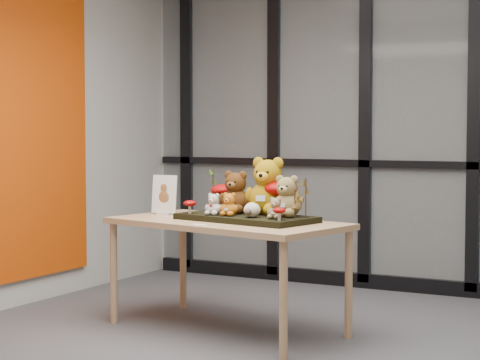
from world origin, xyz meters
The scene contains 22 objects.
room_shell centered at (0.00, 0.00, 1.68)m, with size 5.00×5.00×5.00m.
glass_partition centered at (0.00, 2.47, 1.42)m, with size 4.90×0.06×2.78m.
display_table centered at (-0.72, 0.56, 0.67)m, with size 1.70×1.10×0.74m.
diorama_tray centered at (-0.59, 0.59, 0.75)m, with size 0.90×0.45×0.04m, color black.
bear_pooh_yellow centered at (-0.48, 0.70, 0.98)m, with size 0.32×0.29×0.42m, color #A3790C, non-canonical shape.
bear_brown_medium centered at (-0.72, 0.68, 0.93)m, with size 0.24×0.22×0.31m, color #4B280D, non-canonical shape.
bear_tan_back centered at (-0.31, 0.62, 0.92)m, with size 0.22×0.20×0.29m, color olive, non-canonical shape.
bear_small_yellow centered at (-0.66, 0.49, 0.86)m, with size 0.13×0.12×0.17m, color #C96D18, non-canonical shape.
bear_white_bow centered at (-0.78, 0.49, 0.85)m, with size 0.12×0.11×0.16m, color silver, non-canonical shape.
bear_beige_small centered at (-0.31, 0.46, 0.85)m, with size 0.11×0.10×0.15m, color #9A7E58, non-canonical shape.
plush_cream_hedgehog centered at (-0.49, 0.47, 0.83)m, with size 0.08×0.07×0.11m, color silver, non-canonical shape.
mushroom_back_left centered at (-0.87, 0.79, 0.88)m, with size 0.18×0.18×0.20m, color #8F0504, non-canonical shape.
mushroom_back_right centered at (-0.39, 0.69, 0.90)m, with size 0.22×0.22×0.25m, color #8F0504, non-canonical shape.
mushroom_front_left centered at (-0.98, 0.51, 0.82)m, with size 0.09×0.09×0.10m, color #8F0504, non-canonical shape.
mushroom_front_right centered at (-0.25, 0.38, 0.82)m, with size 0.08×0.08×0.09m, color #8F0504, non-canonical shape.
sprig_green_far_left centered at (-0.96, 0.79, 0.92)m, with size 0.05×0.05×0.30m, color #15360C, non-canonical shape.
sprig_green_mid_left centered at (-0.80, 0.81, 0.88)m, with size 0.05×0.05×0.20m, color #15360C, non-canonical shape.
sprig_dry_far_right centered at (-0.17, 0.60, 0.90)m, with size 0.05×0.05×0.26m, color brown, non-canonical shape.
sprig_dry_mid_right centered at (-0.19, 0.49, 0.87)m, with size 0.05×0.05×0.18m, color brown, non-canonical shape.
sprig_green_centre centered at (-0.63, 0.78, 0.86)m, with size 0.05×0.05×0.18m, color #15360C, non-canonical shape.
sign_holder centered at (-1.31, 0.71, 0.86)m, with size 0.19×0.06×0.28m.
label_card centered at (-0.74, 0.24, 0.74)m, with size 0.09×0.03×0.00m, color white.
Camera 1 is at (2.03, -4.43, 1.34)m, focal length 65.00 mm.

